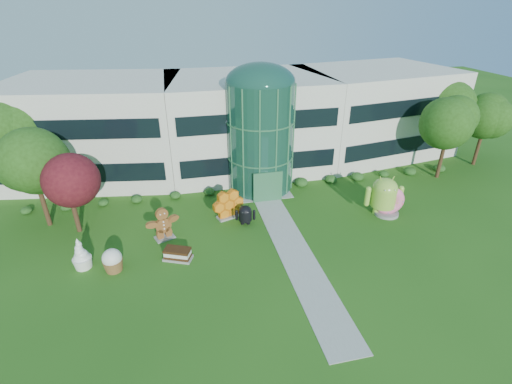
{
  "coord_description": "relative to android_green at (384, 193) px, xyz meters",
  "views": [
    {
      "loc": [
        -7.44,
        -19.14,
        16.05
      ],
      "look_at": [
        -1.73,
        6.0,
        2.6
      ],
      "focal_mm": 26.0,
      "sensor_mm": 36.0,
      "label": 1
    }
  ],
  "objects": [
    {
      "name": "honeycomb",
      "position": [
        -12.65,
        2.2,
        -0.76
      ],
      "size": [
        3.02,
        1.89,
        2.23
      ],
      "primitive_type": null,
      "rotation": [
        0.0,
        0.0,
        0.33
      ],
      "color": "orange",
      "rests_on": "ground"
    },
    {
      "name": "building",
      "position": [
        -8.82,
        13.22,
        2.77
      ],
      "size": [
        46.0,
        15.0,
        9.3
      ],
      "primitive_type": null,
      "color": "beige",
      "rests_on": "ground"
    },
    {
      "name": "walkway",
      "position": [
        -8.82,
        -2.78,
        -1.86
      ],
      "size": [
        2.4,
        20.0,
        0.04
      ],
      "primitive_type": "cube",
      "color": "#9E9E93",
      "rests_on": "ground"
    },
    {
      "name": "android_green",
      "position": [
        0.0,
        0.0,
        0.0
      ],
      "size": [
        3.64,
        2.74,
        3.76
      ],
      "primitive_type": null,
      "rotation": [
        0.0,
        0.0,
        -0.17
      ],
      "color": "#92C43F",
      "rests_on": "ground"
    },
    {
      "name": "android_black",
      "position": [
        -11.5,
        0.86,
        -0.92
      ],
      "size": [
        1.87,
        1.44,
        1.91
      ],
      "primitive_type": null,
      "rotation": [
        0.0,
        0.0,
        -0.2
      ],
      "color": "black",
      "rests_on": "ground"
    },
    {
      "name": "trees_backdrop",
      "position": [
        -8.82,
        8.22,
        2.32
      ],
      "size": [
        52.0,
        8.0,
        8.4
      ],
      "primitive_type": null,
      "color": "#204210",
      "rests_on": "ground"
    },
    {
      "name": "ground",
      "position": [
        -8.82,
        -4.78,
        -1.88
      ],
      "size": [
        140.0,
        140.0,
        0.0
      ],
      "primitive_type": "plane",
      "color": "#215114",
      "rests_on": "ground"
    },
    {
      "name": "tree_red",
      "position": [
        -24.32,
        2.72,
        1.12
      ],
      "size": [
        4.0,
        4.0,
        6.0
      ],
      "primitive_type": null,
      "color": "#3F0C14",
      "rests_on": "ground"
    },
    {
      "name": "cupcake",
      "position": [
        -21.16,
        -2.82,
        -1.06
      ],
      "size": [
        1.71,
        1.71,
        1.64
      ],
      "primitive_type": null,
      "rotation": [
        0.0,
        0.0,
        0.3
      ],
      "color": "white",
      "rests_on": "ground"
    },
    {
      "name": "atrium",
      "position": [
        -8.82,
        7.22,
        3.02
      ],
      "size": [
        6.0,
        6.0,
        9.8
      ],
      "primitive_type": "cylinder",
      "color": "#194738",
      "rests_on": "ground"
    },
    {
      "name": "donut",
      "position": [
        0.33,
        -0.24,
        -0.56
      ],
      "size": [
        2.73,
        1.72,
        2.63
      ],
      "primitive_type": null,
      "rotation": [
        0.0,
        0.0,
        -0.21
      ],
      "color": "#F25C7D",
      "rests_on": "ground"
    },
    {
      "name": "gingerbread",
      "position": [
        -17.85,
        0.26,
        -0.58
      ],
      "size": [
        3.03,
        2.01,
        2.61
      ],
      "primitive_type": null,
      "rotation": [
        0.0,
        0.0,
        0.36
      ],
      "color": "brown",
      "rests_on": "ground"
    },
    {
      "name": "froyo",
      "position": [
        -23.19,
        -2.05,
        -0.74
      ],
      "size": [
        1.39,
        1.39,
        2.28
      ],
      "primitive_type": null,
      "rotation": [
        0.0,
        0.0,
        -0.05
      ],
      "color": "white",
      "rests_on": "ground"
    },
    {
      "name": "ice_cream_sandwich",
      "position": [
        -16.96,
        -2.56,
        -1.45
      ],
      "size": [
        2.16,
        1.65,
        0.86
      ],
      "primitive_type": null,
      "rotation": [
        0.0,
        0.0,
        -0.4
      ],
      "color": "black",
      "rests_on": "ground"
    }
  ]
}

